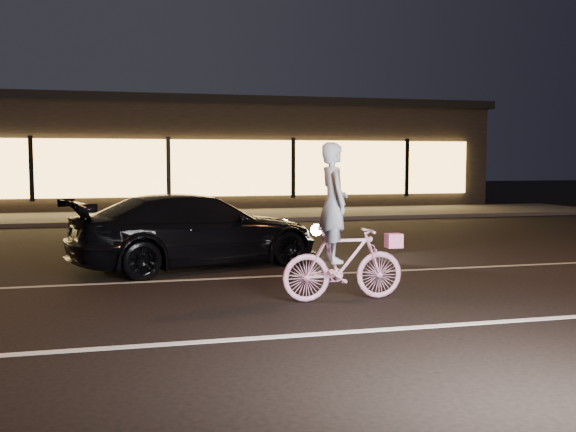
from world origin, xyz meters
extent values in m
plane|color=black|center=(0.00, 0.00, 0.00)|extent=(90.00, 90.00, 0.00)
cube|color=silver|center=(0.00, -1.50, 0.00)|extent=(60.00, 0.12, 0.01)
cube|color=gray|center=(0.00, 2.00, 0.00)|extent=(60.00, 0.10, 0.01)
cube|color=#383533|center=(0.00, 13.00, 0.06)|extent=(30.00, 4.00, 0.12)
cube|color=black|center=(0.00, 19.00, 2.00)|extent=(25.00, 8.00, 4.00)
cube|color=black|center=(0.00, 19.00, 4.05)|extent=(25.40, 8.40, 0.30)
cube|color=#FABA57|center=(0.00, 14.90, 1.60)|extent=(23.00, 0.15, 2.00)
cube|color=black|center=(-4.50, 14.82, 1.60)|extent=(0.15, 0.08, 2.20)
cube|color=black|center=(0.00, 14.82, 1.60)|extent=(0.15, 0.08, 2.20)
cube|color=black|center=(4.50, 14.82, 1.60)|extent=(0.15, 0.08, 2.20)
cube|color=black|center=(9.00, 14.82, 1.60)|extent=(0.15, 0.08, 2.20)
imported|color=#DF3D90|center=(1.41, 0.04, 0.50)|extent=(1.67, 0.47, 1.00)
imported|color=white|center=(1.27, 0.04, 1.31)|extent=(0.38, 0.57, 1.58)
cube|color=#FF5CBE|center=(2.13, 0.04, 0.78)|extent=(0.21, 0.17, 0.19)
imported|color=black|center=(-0.19, 3.25, 0.64)|extent=(4.76, 3.01, 1.29)
sphere|color=#FFF2BF|center=(1.66, 4.43, 0.59)|extent=(0.21, 0.21, 0.21)
sphere|color=#FFF2BF|center=(2.00, 3.30, 0.59)|extent=(0.21, 0.21, 0.21)
camera|label=1|loc=(-1.33, -7.98, 1.86)|focal=40.00mm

